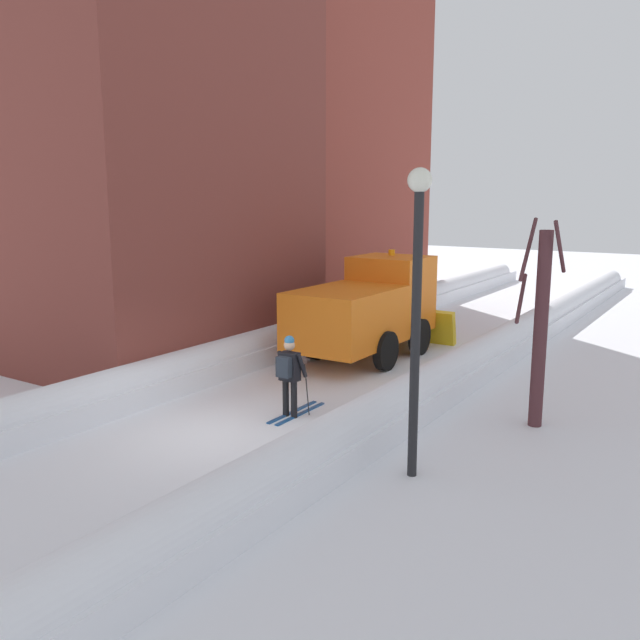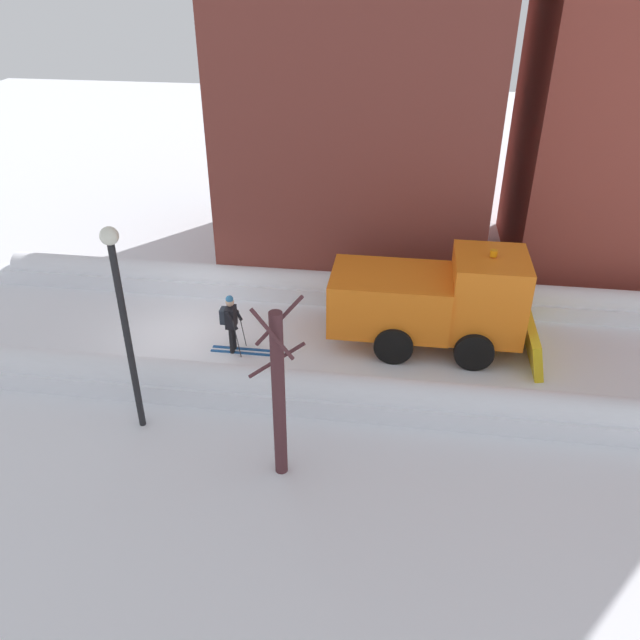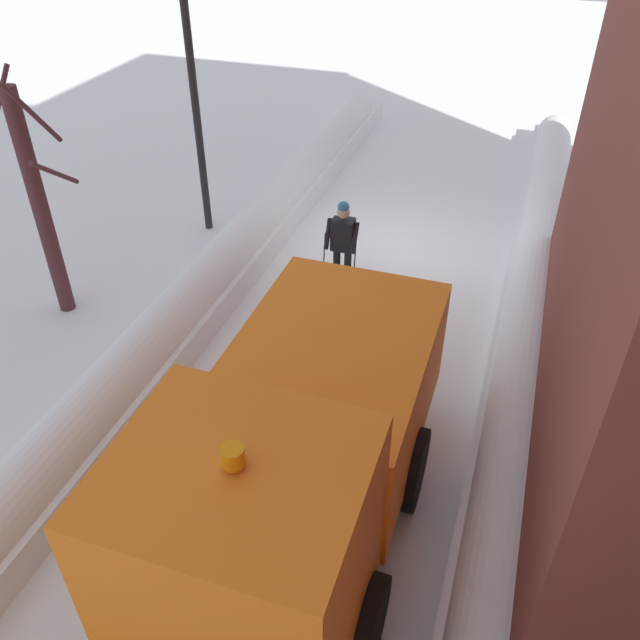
# 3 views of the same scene
# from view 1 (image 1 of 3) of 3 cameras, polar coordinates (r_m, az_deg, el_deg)

# --- Properties ---
(ground_plane) EXTENTS (80.00, 80.00, 0.00)m
(ground_plane) POSITION_cam_1_polar(r_m,az_deg,el_deg) (21.97, 8.74, -1.93)
(ground_plane) COLOR white
(snowbank_left) EXTENTS (1.10, 36.00, 0.96)m
(snowbank_left) POSITION_cam_1_polar(r_m,az_deg,el_deg) (23.19, 2.30, -0.13)
(snowbank_left) COLOR white
(snowbank_left) RESTS_ON ground
(snowbank_right) EXTENTS (1.10, 36.00, 0.95)m
(snowbank_right) POSITION_cam_1_polar(r_m,az_deg,el_deg) (20.91, 15.95, -1.75)
(snowbank_right) COLOR white
(snowbank_right) RESTS_ON ground
(building_brick_near) EXTENTS (8.65, 8.86, 16.62)m
(building_brick_near) POSITION_cam_1_polar(r_m,az_deg,el_deg) (21.64, -16.51, 19.74)
(building_brick_near) COLOR brown
(building_brick_near) RESTS_ON ground
(building_brick_mid) EXTENTS (6.54, 9.53, 20.61)m
(building_brick_mid) POSITION_cam_1_polar(r_m,az_deg,el_deg) (29.73, -0.32, 21.45)
(building_brick_mid) COLOR brown
(building_brick_mid) RESTS_ON ground
(plow_truck) EXTENTS (3.20, 5.98, 3.12)m
(plow_truck) POSITION_cam_1_polar(r_m,az_deg,el_deg) (19.58, 4.27, 1.03)
(plow_truck) COLOR orange
(plow_truck) RESTS_ON ground
(skier) EXTENTS (0.62, 1.80, 1.81)m
(skier) POSITION_cam_1_polar(r_m,az_deg,el_deg) (14.31, -2.65, -4.52)
(skier) COLOR black
(skier) RESTS_ON ground
(traffic_light_pole) EXTENTS (0.28, 0.42, 4.57)m
(traffic_light_pole) POSITION_cam_1_polar(r_m,az_deg,el_deg) (18.93, -6.96, 5.90)
(traffic_light_pole) COLOR black
(traffic_light_pole) RESTS_ON ground
(street_lamp) EXTENTS (0.40, 0.40, 5.19)m
(street_lamp) POSITION_cam_1_polar(r_m,az_deg,el_deg) (10.94, 8.34, 2.89)
(street_lamp) COLOR black
(street_lamp) RESTS_ON ground
(bare_tree_near) EXTENTS (0.88, 1.21, 4.30)m
(bare_tree_near) POSITION_cam_1_polar(r_m,az_deg,el_deg) (14.22, 18.42, -0.44)
(bare_tree_near) COLOR #4B292D
(bare_tree_near) RESTS_ON ground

